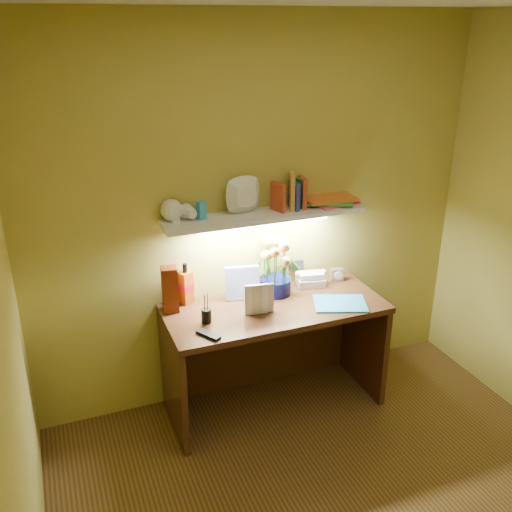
{
  "coord_description": "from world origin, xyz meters",
  "views": [
    {
      "loc": [
        -1.28,
        -1.74,
        2.43
      ],
      "look_at": [
        -0.07,
        1.35,
        1.05
      ],
      "focal_mm": 40.0,
      "sensor_mm": 36.0,
      "label": 1
    }
  ],
  "objects_px": {
    "desk_clock": "(337,275)",
    "desk": "(274,357)",
    "telephone": "(311,278)",
    "whisky_bottle": "(186,283)",
    "flower_bouquet": "(276,267)"
  },
  "relations": [
    {
      "from": "desk_clock",
      "to": "desk",
      "type": "bearing_deg",
      "value": -146.37
    },
    {
      "from": "desk",
      "to": "telephone",
      "type": "bearing_deg",
      "value": 29.77
    },
    {
      "from": "desk_clock",
      "to": "whisky_bottle",
      "type": "distance_m",
      "value": 1.06
    },
    {
      "from": "desk",
      "to": "flower_bouquet",
      "type": "relative_size",
      "value": 3.81
    },
    {
      "from": "desk",
      "to": "telephone",
      "type": "xyz_separation_m",
      "value": [
        0.35,
        0.2,
        0.43
      ]
    },
    {
      "from": "desk",
      "to": "flower_bouquet",
      "type": "height_order",
      "value": "flower_bouquet"
    },
    {
      "from": "desk",
      "to": "desk_clock",
      "type": "distance_m",
      "value": 0.72
    },
    {
      "from": "telephone",
      "to": "whisky_bottle",
      "type": "xyz_separation_m",
      "value": [
        -0.86,
        0.05,
        0.08
      ]
    },
    {
      "from": "desk",
      "to": "desk_clock",
      "type": "relative_size",
      "value": 16.04
    },
    {
      "from": "flower_bouquet",
      "to": "desk_clock",
      "type": "distance_m",
      "value": 0.5
    },
    {
      "from": "flower_bouquet",
      "to": "whisky_bottle",
      "type": "height_order",
      "value": "flower_bouquet"
    },
    {
      "from": "flower_bouquet",
      "to": "whisky_bottle",
      "type": "distance_m",
      "value": 0.59
    },
    {
      "from": "flower_bouquet",
      "to": "telephone",
      "type": "relative_size",
      "value": 2.01
    },
    {
      "from": "telephone",
      "to": "whisky_bottle",
      "type": "distance_m",
      "value": 0.86
    },
    {
      "from": "desk",
      "to": "whisky_bottle",
      "type": "xyz_separation_m",
      "value": [
        -0.51,
        0.25,
        0.51
      ]
    }
  ]
}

